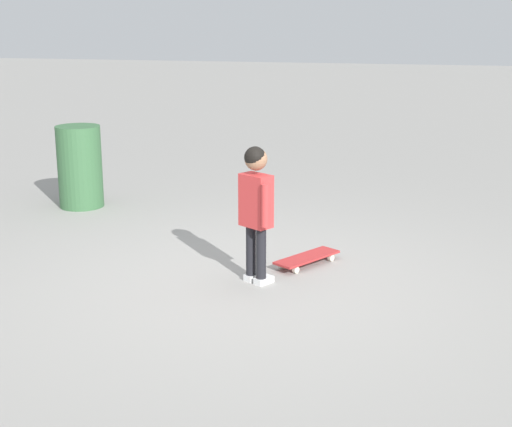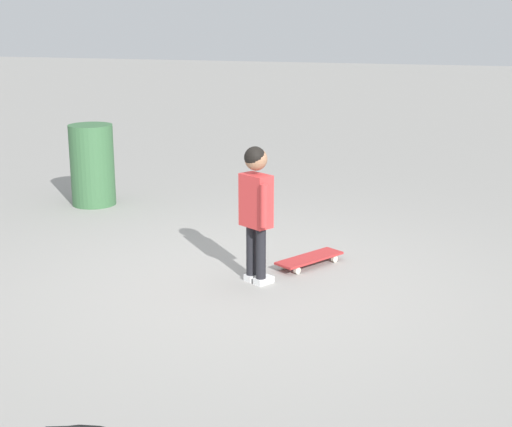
{
  "view_description": "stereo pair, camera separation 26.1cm",
  "coord_description": "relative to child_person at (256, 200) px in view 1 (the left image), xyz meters",
  "views": [
    {
      "loc": [
        1.33,
        -5.22,
        2.02
      ],
      "look_at": [
        0.07,
        0.09,
        0.55
      ],
      "focal_mm": 52.91,
      "sensor_mm": 36.0,
      "label": 1
    },
    {
      "loc": [
        1.58,
        -5.15,
        2.02
      ],
      "look_at": [
        0.07,
        0.09,
        0.55
      ],
      "focal_mm": 52.91,
      "sensor_mm": 36.0,
      "label": 2
    }
  ],
  "objects": [
    {
      "name": "ground_plane",
      "position": [
        -0.07,
        -0.09,
        -0.66
      ],
      "size": [
        50.0,
        50.0,
        0.0
      ],
      "primitive_type": "plane",
      "color": "gray"
    },
    {
      "name": "child_person",
      "position": [
        0.0,
        0.0,
        0.0
      ],
      "size": [
        0.28,
        0.36,
        1.06
      ],
      "color": "black",
      "rests_on": "ground"
    },
    {
      "name": "skateboard",
      "position": [
        0.31,
        0.5,
        -0.6
      ],
      "size": [
        0.49,
        0.63,
        0.07
      ],
      "color": "#B22D2D",
      "rests_on": "ground"
    },
    {
      "name": "trash_bin",
      "position": [
        -2.35,
        1.84,
        -0.23
      ],
      "size": [
        0.46,
        0.46,
        0.86
      ],
      "primitive_type": "cylinder",
      "color": "#38663D",
      "rests_on": "ground"
    }
  ]
}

